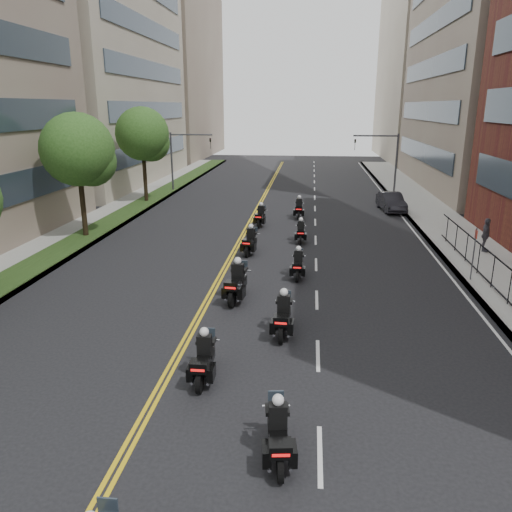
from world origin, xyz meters
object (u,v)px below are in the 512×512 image
(motorcycle_7, at_px, (301,233))
(pedestrian_c, at_px, (486,235))
(motorcycle_3, at_px, (283,317))
(motorcycle_6, at_px, (250,242))
(motorcycle_5, at_px, (298,265))
(motorcycle_9, at_px, (299,209))
(motorcycle_2, at_px, (204,360))
(parked_sedan, at_px, (391,202))
(motorcycle_1, at_px, (278,435))
(motorcycle_4, at_px, (237,284))
(motorcycle_8, at_px, (261,217))

(motorcycle_7, relative_size, pedestrian_c, 1.09)
(motorcycle_3, xyz_separation_m, motorcycle_6, (-2.41, 10.14, -0.01))
(motorcycle_5, xyz_separation_m, motorcycle_9, (-0.31, 13.48, 0.05))
(motorcycle_2, height_order, motorcycle_5, motorcycle_2)
(pedestrian_c, bearing_deg, parked_sedan, 39.96)
(motorcycle_1, xyz_separation_m, parked_sedan, (6.96, 29.99, 0.07))
(motorcycle_4, distance_m, motorcycle_8, 13.83)
(motorcycle_2, height_order, motorcycle_7, motorcycle_2)
(motorcycle_4, bearing_deg, motorcycle_7, 82.70)
(motorcycle_2, bearing_deg, motorcycle_3, 56.44)
(motorcycle_5, xyz_separation_m, pedestrian_c, (10.27, 5.19, 0.48))
(motorcycle_2, relative_size, motorcycle_3, 0.96)
(motorcycle_1, bearing_deg, motorcycle_4, 96.00)
(motorcycle_9, xyz_separation_m, parked_sedan, (7.18, 3.43, 0.05))
(motorcycle_5, height_order, pedestrian_c, pedestrian_c)
(motorcycle_5, bearing_deg, motorcycle_9, 92.74)
(motorcycle_5, relative_size, pedestrian_c, 1.12)
(motorcycle_1, xyz_separation_m, motorcycle_8, (-2.77, 23.64, 0.00))
(motorcycle_4, height_order, motorcycle_5, motorcycle_4)
(motorcycle_7, relative_size, motorcycle_9, 0.91)
(motorcycle_6, distance_m, motorcycle_7, 3.94)
(motorcycle_6, bearing_deg, motorcycle_2, -81.89)
(motorcycle_8, distance_m, pedestrian_c, 14.20)
(motorcycle_9, distance_m, pedestrian_c, 13.45)
(motorcycle_4, distance_m, motorcycle_6, 7.04)
(motorcycle_8, relative_size, pedestrian_c, 1.18)
(parked_sedan, bearing_deg, motorcycle_2, -115.41)
(motorcycle_2, bearing_deg, motorcycle_9, 83.75)
(motorcycle_1, bearing_deg, motorcycle_2, 118.69)
(parked_sedan, bearing_deg, motorcycle_5, -118.07)
(motorcycle_7, bearing_deg, motorcycle_2, -99.72)
(motorcycle_1, height_order, pedestrian_c, pedestrian_c)
(motorcycle_4, distance_m, motorcycle_7, 10.17)
(motorcycle_1, distance_m, motorcycle_3, 6.72)
(motorcycle_4, height_order, pedestrian_c, pedestrian_c)
(motorcycle_1, xyz_separation_m, pedestrian_c, (10.37, 18.26, 0.45))
(motorcycle_8, height_order, parked_sedan, motorcycle_8)
(motorcycle_3, xyz_separation_m, motorcycle_7, (0.33, 12.96, -0.09))
(motorcycle_2, distance_m, motorcycle_5, 10.08)
(motorcycle_1, xyz_separation_m, motorcycle_4, (-2.40, 9.82, 0.10))
(motorcycle_3, height_order, motorcycle_6, motorcycle_3)
(motorcycle_6, height_order, motorcycle_7, motorcycle_6)
(motorcycle_2, distance_m, parked_sedan, 28.28)
(motorcycle_3, relative_size, motorcycle_6, 1.02)
(motorcycle_8, bearing_deg, motorcycle_2, -84.36)
(motorcycle_9, xyz_separation_m, pedestrian_c, (10.59, -8.29, 0.43))
(motorcycle_2, relative_size, motorcycle_4, 0.88)
(motorcycle_1, height_order, motorcycle_5, motorcycle_1)
(motorcycle_3, height_order, motorcycle_7, motorcycle_3)
(motorcycle_4, relative_size, motorcycle_8, 1.14)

